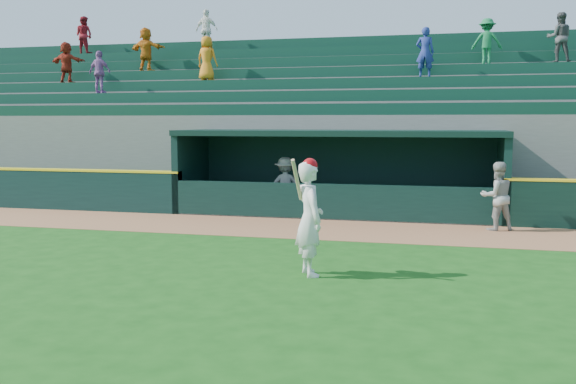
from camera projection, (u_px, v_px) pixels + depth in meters
The scene contains 7 objects.
ground at pixel (266, 274), 11.47m from camera, with size 120.00×120.00×0.00m, color #164A12.
warning_track at pixel (320, 229), 16.20m from camera, with size 40.00×3.00×0.01m, color #98603C.
dugout_player_front at pixel (497, 196), 15.95m from camera, with size 0.83×0.65×1.72m, color #A3A39E.
dugout_player_inside at pixel (285, 186), 18.86m from camera, with size 1.08×0.62×1.67m, color #989893.
dugout at pixel (340, 167), 19.05m from camera, with size 9.40×2.80×2.46m.
stands at pixel (360, 130), 23.34m from camera, with size 34.50×6.25×7.15m.
batter_at_plate at pixel (310, 217), 11.27m from camera, with size 0.78×0.92×2.09m.
Camera 1 is at (3.10, -10.82, 2.71)m, focal length 40.00 mm.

